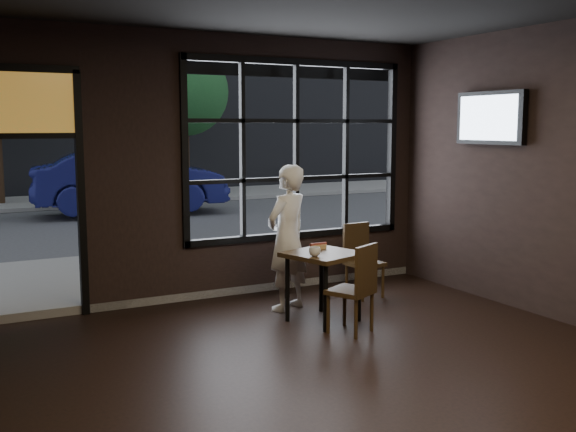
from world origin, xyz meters
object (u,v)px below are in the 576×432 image
man (287,238)px  chair_near (350,288)px  navy_car (130,179)px  cafe_table (323,287)px

man → chair_near: bearing=74.6°
chair_near → navy_car: navy_car is taller
man → navy_car: 9.16m
cafe_table → chair_near: bearing=-102.7°
cafe_table → man: size_ratio=0.46×
man → navy_car: man is taller
chair_near → cafe_table: bearing=-111.7°
cafe_table → chair_near: chair_near is taller
chair_near → man: (-0.16, 1.08, 0.37)m
navy_car → chair_near: bearing=-174.3°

